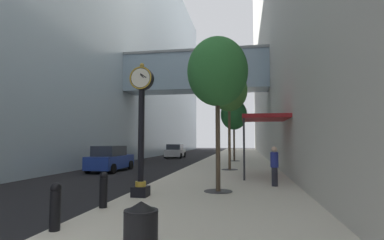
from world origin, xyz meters
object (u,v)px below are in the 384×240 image
bollard_second (103,189)px  street_tree_near (217,72)px  street_clock (141,122)px  car_white_mid (175,151)px  trash_bin (141,236)px  pedestrian_walking (274,165)px  car_blue_near (110,159)px  street_tree_mid_far (234,115)px  bollard_nearest (55,205)px  street_tree_mid_near (229,91)px

bollard_second → street_tree_near: bearing=47.7°
street_clock → car_white_mid: 25.98m
street_tree_near → trash_bin: size_ratio=5.81×
street_clock → car_white_mid: size_ratio=1.14×
pedestrian_walking → car_blue_near: bearing=150.5°
pedestrian_walking → street_tree_near: bearing=-142.3°
street_clock → street_tree_mid_far: (2.61, 19.05, 1.83)m
pedestrian_walking → street_clock: bearing=-146.1°
street_tree_mid_far → pedestrian_walking: 16.32m
street_clock → car_white_mid: street_clock is taller
street_tree_near → trash_bin: street_tree_near is taller
bollard_second → trash_bin: bearing=-56.9°
bollard_second → car_blue_near: 12.11m
street_tree_near → car_white_mid: street_tree_near is taller
street_tree_near → bollard_second: bearing=-132.3°
street_clock → bollard_nearest: size_ratio=4.56×
bollard_second → trash_bin: size_ratio=1.00×
street_tree_mid_near → street_clock: bearing=-104.2°
trash_bin → car_blue_near: bearing=116.8°
street_clock → car_blue_near: bearing=120.9°
trash_bin → pedestrian_walking: 9.53m
street_tree_mid_near → street_tree_near: bearing=-90.0°
street_clock → car_white_mid: (-4.74, 25.47, -1.97)m
street_tree_mid_far → pedestrian_walking: size_ratio=3.48×
car_white_mid → street_tree_near: bearing=-72.9°
street_tree_mid_far → car_blue_near: (-8.09, -9.89, -3.76)m
street_tree_mid_near → trash_bin: size_ratio=6.51×
street_tree_mid_far → car_white_mid: street_tree_mid_far is taller
bollard_nearest → pedestrian_walking: pedestrian_walking is taller
bollard_second → street_tree_mid_near: 13.43m
street_tree_mid_far → trash_bin: 25.17m
street_tree_mid_far → car_blue_near: bearing=-129.3°
bollard_nearest → street_tree_mid_far: size_ratio=0.18×
street_clock → trash_bin: (2.09, -5.81, -2.09)m
street_tree_near → street_tree_mid_far: street_tree_near is taller
street_clock → street_tree_mid_far: bearing=82.2°
trash_bin → car_blue_near: (-7.57, 14.97, 0.16)m
street_clock → trash_bin: size_ratio=4.55×
car_blue_near → street_clock: bearing=-59.1°
car_blue_near → car_white_mid: bearing=87.4°
bollard_nearest → street_tree_mid_near: 15.53m
car_blue_near → street_tree_mid_far: bearing=50.7°
street_tree_mid_near → bollard_second: bearing=-104.3°
street_tree_mid_near → car_white_mid: size_ratio=1.62×
bollard_second → car_white_mid: 27.67m
street_tree_near → pedestrian_walking: 4.76m
street_tree_mid_near → car_blue_near: 9.40m
street_tree_mid_near → street_tree_mid_far: (0.00, 8.76, -0.91)m
street_tree_mid_near → street_tree_mid_far: 8.81m
street_tree_mid_near → bollard_nearest: bearing=-102.1°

